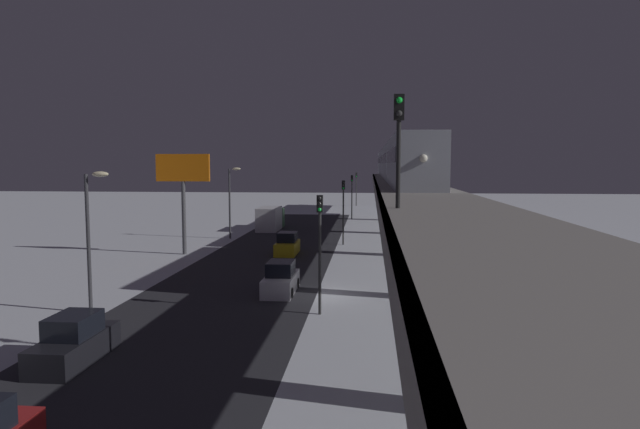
% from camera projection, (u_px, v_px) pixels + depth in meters
% --- Properties ---
extents(ground_plane, '(240.00, 240.00, 0.00)m').
position_uv_depth(ground_plane, '(320.00, 296.00, 33.85)').
color(ground_plane, silver).
extents(avenue_asphalt, '(11.00, 107.75, 0.01)m').
position_uv_depth(avenue_asphalt, '(228.00, 293.00, 34.36)').
color(avenue_asphalt, '#28282D').
rests_on(avenue_asphalt, ground_plane).
extents(elevated_railway, '(5.00, 107.75, 6.47)m').
position_uv_depth(elevated_railway, '(417.00, 205.00, 32.81)').
color(elevated_railway, gray).
rests_on(elevated_railway, ground_plane).
extents(subway_train, '(2.94, 74.07, 3.40)m').
position_uv_depth(subway_train, '(394.00, 162.00, 66.36)').
color(subway_train, '#999EA8').
rests_on(subway_train, elevated_railway).
extents(rail_signal, '(0.36, 0.41, 4.00)m').
position_uv_depth(rail_signal, '(399.00, 131.00, 19.41)').
color(rail_signal, black).
rests_on(rail_signal, elevated_railway).
extents(sedan_white, '(1.91, 4.54, 1.97)m').
position_uv_depth(sedan_white, '(281.00, 280.00, 34.59)').
color(sedan_white, silver).
rests_on(sedan_white, ground_plane).
extents(sedan_yellow, '(1.80, 4.22, 1.97)m').
position_uv_depth(sedan_yellow, '(287.00, 245.00, 49.32)').
color(sedan_yellow, gold).
rests_on(sedan_yellow, ground_plane).
extents(sedan_black, '(1.80, 4.55, 1.97)m').
position_uv_depth(sedan_black, '(74.00, 343.00, 22.45)').
color(sedan_black, black).
rests_on(sedan_black, ground_plane).
extents(box_truck, '(2.40, 7.40, 2.80)m').
position_uv_depth(box_truck, '(271.00, 219.00, 67.70)').
color(box_truck, '#2D6038').
rests_on(box_truck, ground_plane).
extents(traffic_light_near, '(0.32, 0.44, 6.40)m').
position_uv_depth(traffic_light_near, '(320.00, 237.00, 29.24)').
color(traffic_light_near, '#2D2D2D').
rests_on(traffic_light_near, ground_plane).
extents(traffic_light_mid, '(0.32, 0.44, 6.40)m').
position_uv_depth(traffic_light_mid, '(343.00, 203.00, 54.75)').
color(traffic_light_mid, '#2D2D2D').
rests_on(traffic_light_mid, ground_plane).
extents(traffic_light_far, '(0.32, 0.44, 6.40)m').
position_uv_depth(traffic_light_far, '(352.00, 190.00, 80.25)').
color(traffic_light_far, '#2D2D2D').
rests_on(traffic_light_far, ground_plane).
extents(traffic_light_distant, '(0.32, 0.44, 6.40)m').
position_uv_depth(traffic_light_distant, '(356.00, 184.00, 105.76)').
color(traffic_light_distant, '#2D2D2D').
rests_on(traffic_light_distant, ground_plane).
extents(commercial_billboard, '(4.80, 0.36, 8.90)m').
position_uv_depth(commercial_billboard, '(183.00, 178.00, 48.71)').
color(commercial_billboard, '#4C4C51').
rests_on(commercial_billboard, ground_plane).
extents(street_lamp_near, '(1.35, 0.44, 7.65)m').
position_uv_depth(street_lamp_near, '(92.00, 224.00, 29.51)').
color(street_lamp_near, '#38383D').
rests_on(street_lamp_near, ground_plane).
extents(street_lamp_far, '(1.35, 0.44, 7.65)m').
position_uv_depth(street_lamp_far, '(232.00, 194.00, 59.26)').
color(street_lamp_far, '#38383D').
rests_on(street_lamp_far, ground_plane).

